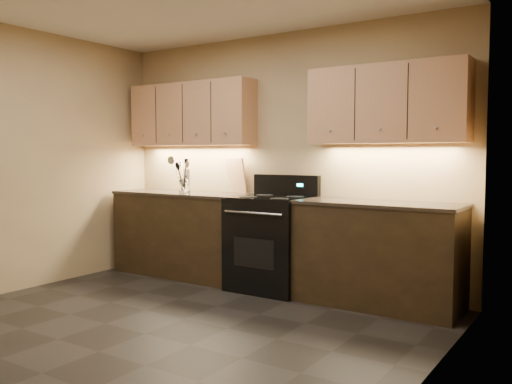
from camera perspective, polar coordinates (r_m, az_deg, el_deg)
floor at (r=4.30m, az=-11.57°, el=-14.41°), size 4.00×4.00×0.00m
wall_back at (r=5.67m, az=2.72°, el=3.47°), size 4.00×0.04×2.60m
wall_right at (r=3.01m, az=16.07°, el=2.85°), size 0.04×4.00×2.60m
counter_left at (r=6.14m, az=-7.64°, el=-4.34°), size 1.62×0.62×0.93m
counter_right at (r=4.96m, az=12.73°, el=-6.39°), size 1.46×0.62×0.93m
stove at (r=5.43m, az=1.70°, el=-5.26°), size 0.76×0.68×1.14m
upper_cab_left at (r=6.21m, az=-6.83°, el=8.11°), size 1.60×0.30×0.70m
upper_cab_right at (r=5.05m, az=13.58°, el=8.98°), size 1.44×0.30×0.70m
outlet_plate at (r=6.43m, az=-7.31°, el=1.90°), size 0.08×0.01×0.12m
utensil_crock at (r=6.01m, az=-7.55°, el=0.58°), size 0.15×0.15×0.15m
cutting_board at (r=5.95m, az=-2.10°, el=1.77°), size 0.32×0.17×0.39m
wooden_spoon at (r=6.00m, az=-7.81°, el=1.69°), size 0.10×0.12×0.34m
black_spoon at (r=6.01m, az=-7.57°, el=1.62°), size 0.09×0.15×0.33m
black_turner at (r=5.99m, az=-7.61°, el=1.85°), size 0.11×0.15×0.38m
steel_spatula at (r=6.00m, az=-7.35°, el=1.85°), size 0.25×0.17×0.37m
steel_skimmer at (r=5.96m, az=-7.53°, el=1.98°), size 0.25×0.15×0.41m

